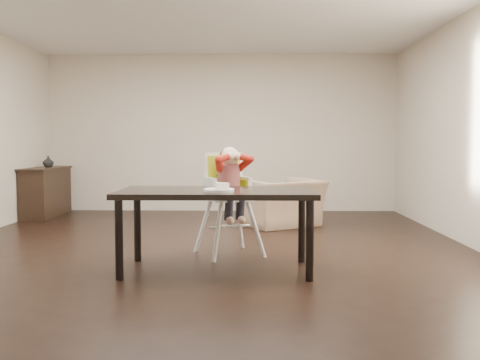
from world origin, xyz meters
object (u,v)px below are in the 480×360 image
object	(u,v)px
dining_table	(217,199)
armchair	(281,195)
high_chair	(228,179)
sideboard	(46,192)

from	to	relation	value
dining_table	armchair	size ratio (longest dim) A/B	1.76
dining_table	armchair	world-z (taller)	armchair
high_chair	armchair	world-z (taller)	high_chair
high_chair	sideboard	distance (m)	4.20
armchair	sideboard	distance (m)	3.84
dining_table	armchair	xyz separation A→B (m)	(0.74, 2.67, -0.22)
sideboard	dining_table	bearing A→B (deg)	-50.11
high_chair	dining_table	bearing A→B (deg)	-120.69
armchair	sideboard	world-z (taller)	armchair
armchair	sideboard	xyz separation A→B (m)	(-3.73, 0.90, -0.05)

